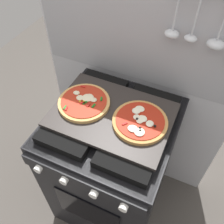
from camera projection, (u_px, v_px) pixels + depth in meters
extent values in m
plane|color=#4C4742|center=(112.00, 196.00, 1.82)|extent=(4.00, 4.00, 0.00)
cube|color=silver|center=(136.00, 90.00, 1.44)|extent=(1.10, 0.03, 1.55)
cube|color=#ADADB2|center=(141.00, 33.00, 1.15)|extent=(1.08, 0.00, 0.56)
cylinder|color=silver|center=(176.00, 11.00, 0.98)|extent=(0.01, 0.01, 0.16)
ellipsoid|color=silver|center=(172.00, 34.00, 1.06)|extent=(0.06, 0.05, 0.04)
cylinder|color=silver|center=(197.00, 16.00, 0.96)|extent=(0.01, 0.01, 0.17)
ellipsoid|color=silver|center=(191.00, 38.00, 1.04)|extent=(0.05, 0.05, 0.03)
cylinder|color=silver|center=(224.00, 20.00, 0.93)|extent=(0.01, 0.01, 0.16)
ellipsoid|color=silver|center=(216.00, 44.00, 1.01)|extent=(0.07, 0.06, 0.04)
cube|color=black|center=(112.00, 166.00, 1.50)|extent=(0.60, 0.60, 0.86)
cube|color=black|center=(112.00, 122.00, 1.18)|extent=(0.59, 0.59, 0.01)
cube|color=black|center=(86.00, 109.00, 1.20)|extent=(0.24, 0.51, 0.04)
cube|color=black|center=(140.00, 128.00, 1.12)|extent=(0.24, 0.51, 0.04)
cube|color=black|center=(81.00, 183.00, 1.04)|extent=(0.58, 0.02, 0.07)
cylinder|color=silver|center=(38.00, 169.00, 1.08)|extent=(0.04, 0.02, 0.04)
cylinder|color=silver|center=(64.00, 181.00, 1.04)|extent=(0.04, 0.02, 0.04)
cylinder|color=silver|center=(94.00, 194.00, 1.00)|extent=(0.04, 0.02, 0.04)
cylinder|color=silver|center=(123.00, 208.00, 0.97)|extent=(0.04, 0.02, 0.04)
cube|color=black|center=(88.00, 212.00, 1.30)|extent=(0.36, 0.01, 0.28)
cube|color=#2D2826|center=(112.00, 115.00, 1.14)|extent=(0.54, 0.38, 0.02)
cylinder|color=tan|center=(84.00, 102.00, 1.17)|extent=(0.24, 0.24, 0.02)
cylinder|color=#B72D19|center=(84.00, 101.00, 1.16)|extent=(0.21, 0.21, 0.00)
ellipsoid|color=beige|center=(80.00, 98.00, 1.16)|extent=(0.04, 0.03, 0.01)
ellipsoid|color=beige|center=(93.00, 100.00, 1.16)|extent=(0.03, 0.03, 0.01)
ellipsoid|color=beige|center=(76.00, 93.00, 1.19)|extent=(0.03, 0.03, 0.01)
ellipsoid|color=beige|center=(87.00, 98.00, 1.17)|extent=(0.04, 0.05, 0.01)
ellipsoid|color=beige|center=(89.00, 98.00, 1.17)|extent=(0.05, 0.05, 0.01)
cube|color=red|center=(82.00, 103.00, 1.14)|extent=(0.02, 0.02, 0.00)
cube|color=#19721E|center=(94.00, 106.00, 1.13)|extent=(0.01, 0.02, 0.00)
cube|color=red|center=(66.00, 109.00, 1.12)|extent=(0.01, 0.03, 0.00)
cube|color=gold|center=(84.00, 102.00, 1.15)|extent=(0.02, 0.02, 0.00)
cube|color=#19721E|center=(85.00, 103.00, 1.14)|extent=(0.02, 0.03, 0.00)
cube|color=red|center=(83.00, 86.00, 1.22)|extent=(0.03, 0.01, 0.00)
cube|color=gold|center=(80.00, 100.00, 1.16)|extent=(0.02, 0.03, 0.00)
cube|color=#19721E|center=(101.00, 99.00, 1.16)|extent=(0.02, 0.03, 0.00)
cube|color=red|center=(89.00, 105.00, 1.14)|extent=(0.01, 0.02, 0.00)
cube|color=red|center=(81.00, 99.00, 1.16)|extent=(0.02, 0.02, 0.00)
cube|color=#19721E|center=(65.00, 107.00, 1.13)|extent=(0.01, 0.02, 0.00)
cylinder|color=#C18947|center=(140.00, 122.00, 1.09)|extent=(0.24, 0.24, 0.02)
cylinder|color=#AD2614|center=(140.00, 120.00, 1.08)|extent=(0.21, 0.21, 0.00)
ellipsoid|color=#F4EACC|center=(140.00, 109.00, 1.12)|extent=(0.04, 0.04, 0.01)
ellipsoid|color=#F4EACC|center=(140.00, 120.00, 1.08)|extent=(0.03, 0.03, 0.01)
ellipsoid|color=#F4EACC|center=(136.00, 117.00, 1.09)|extent=(0.03, 0.03, 0.01)
ellipsoid|color=#F4EACC|center=(139.00, 132.00, 1.03)|extent=(0.05, 0.05, 0.01)
ellipsoid|color=#F4EACC|center=(150.00, 124.00, 1.06)|extent=(0.03, 0.04, 0.01)
ellipsoid|color=#F4EACC|center=(142.00, 119.00, 1.08)|extent=(0.04, 0.04, 0.01)
ellipsoid|color=#F4EACC|center=(133.00, 129.00, 1.05)|extent=(0.04, 0.04, 0.01)
ellipsoid|color=#F4EACC|center=(140.00, 121.00, 1.07)|extent=(0.03, 0.03, 0.01)
ellipsoid|color=#F4EACC|center=(136.00, 111.00, 1.11)|extent=(0.04, 0.04, 0.01)
cube|color=red|center=(125.00, 124.00, 1.06)|extent=(0.02, 0.02, 0.00)
sphere|color=black|center=(140.00, 128.00, 1.04)|extent=(0.01, 0.01, 0.01)
sphere|color=black|center=(155.00, 126.00, 1.05)|extent=(0.01, 0.01, 0.01)
sphere|color=black|center=(140.00, 131.00, 1.04)|extent=(0.01, 0.01, 0.01)
cube|color=gold|center=(137.00, 134.00, 1.03)|extent=(0.03, 0.01, 0.00)
sphere|color=black|center=(137.00, 119.00, 1.08)|extent=(0.01, 0.01, 0.01)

